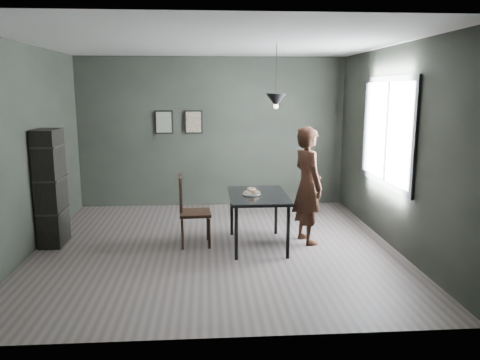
{
  "coord_description": "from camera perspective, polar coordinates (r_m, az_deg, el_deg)",
  "views": [
    {
      "loc": [
        -0.11,
        -6.35,
        2.19
      ],
      "look_at": [
        0.35,
        0.05,
        0.95
      ],
      "focal_mm": 35.0,
      "sensor_mm": 36.0,
      "label": 1
    }
  ],
  "objects": [
    {
      "name": "shelf_unit",
      "position": [
        7.13,
        -22.08,
        -0.89
      ],
      "size": [
        0.32,
        0.55,
        1.66
      ],
      "primitive_type": "cube",
      "rotation": [
        0.0,
        0.0,
        0.01
      ],
      "color": "black",
      "rests_on": "ground"
    },
    {
      "name": "cafe_table",
      "position": [
        6.57,
        2.21,
        -2.44
      ],
      "size": [
        0.8,
        1.2,
        0.75
      ],
      "color": "black",
      "rests_on": "ground"
    },
    {
      "name": "ground",
      "position": [
        6.72,
        -2.98,
        -8.1
      ],
      "size": [
        5.0,
        5.0,
        0.0
      ],
      "primitive_type": "plane",
      "color": "#3D3735",
      "rests_on": "ground"
    },
    {
      "name": "ceiling",
      "position": [
        6.38,
        -3.23,
        16.4
      ],
      "size": [
        5.0,
        5.0,
        0.02
      ],
      "color": "silver",
      "rests_on": "ground"
    },
    {
      "name": "back_wall",
      "position": [
        8.89,
        -3.39,
        5.81
      ],
      "size": [
        5.0,
        0.1,
        2.8
      ],
      "primitive_type": "cube",
      "color": "black",
      "rests_on": "ground"
    },
    {
      "name": "framed_print_right",
      "position": [
        8.84,
        -5.69,
        7.05
      ],
      "size": [
        0.34,
        0.04,
        0.44
      ],
      "color": "black",
      "rests_on": "ground"
    },
    {
      "name": "wood_chair",
      "position": [
        6.66,
        -6.29,
        -3.18
      ],
      "size": [
        0.46,
        0.46,
        1.01
      ],
      "rotation": [
        0.0,
        0.0,
        0.06
      ],
      "color": "black",
      "rests_on": "ground"
    },
    {
      "name": "donut_pile",
      "position": [
        6.52,
        1.45,
        -1.39
      ],
      "size": [
        0.23,
        0.17,
        0.1
      ],
      "rotation": [
        0.0,
        0.0,
        0.05
      ],
      "color": "beige",
      "rests_on": "white_plate"
    },
    {
      "name": "framed_print_left",
      "position": [
        8.88,
        -9.27,
        6.97
      ],
      "size": [
        0.34,
        0.04,
        0.44
      ],
      "color": "black",
      "rests_on": "ground"
    },
    {
      "name": "white_plate",
      "position": [
        6.53,
        1.45,
        -1.76
      ],
      "size": [
        0.23,
        0.23,
        0.01
      ],
      "primitive_type": "cylinder",
      "color": "silver",
      "rests_on": "cafe_table"
    },
    {
      "name": "woman",
      "position": [
        6.77,
        8.26,
        -0.65
      ],
      "size": [
        0.55,
        0.7,
        1.69
      ],
      "primitive_type": "imported",
      "rotation": [
        0.0,
        0.0,
        1.84
      ],
      "color": "black",
      "rests_on": "ground"
    },
    {
      "name": "window_assembly",
      "position": [
        7.07,
        17.43,
        5.64
      ],
      "size": [
        0.04,
        1.96,
        1.56
      ],
      "color": "white",
      "rests_on": "ground"
    },
    {
      "name": "pendant_lamp",
      "position": [
        6.53,
        4.42,
        9.68
      ],
      "size": [
        0.28,
        0.28,
        0.86
      ],
      "color": "black",
      "rests_on": "ground"
    }
  ]
}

